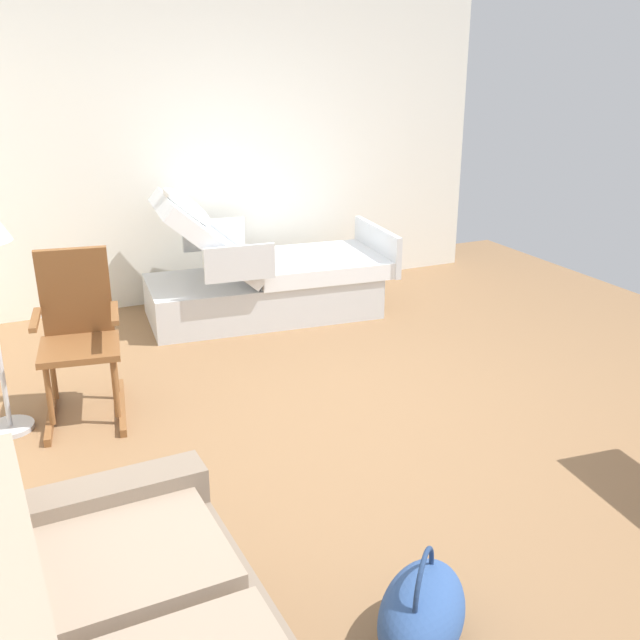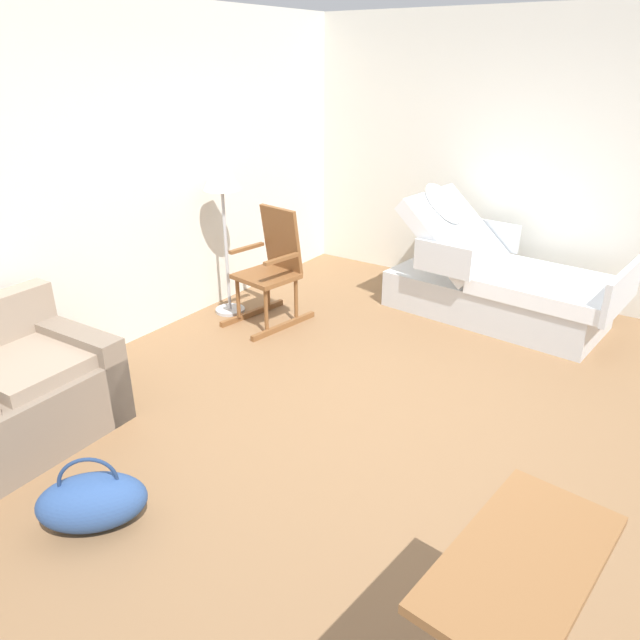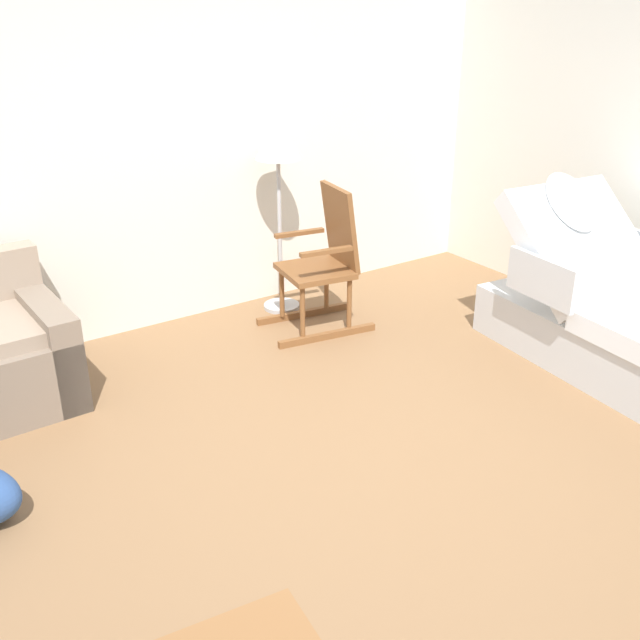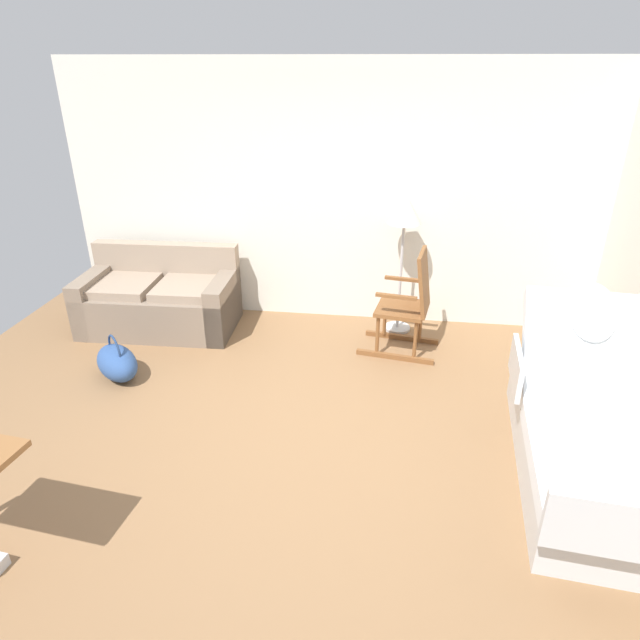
# 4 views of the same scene
# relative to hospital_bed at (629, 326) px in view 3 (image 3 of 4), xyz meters

# --- Properties ---
(ground_plane) EXTENTS (6.92, 6.92, 0.00)m
(ground_plane) POSITION_rel_hospital_bed_xyz_m (-2.05, 0.02, -0.32)
(ground_plane) COLOR olive
(back_wall) EXTENTS (5.74, 0.10, 2.70)m
(back_wall) POSITION_rel_hospital_bed_xyz_m (-2.05, 2.47, 1.03)
(back_wall) COLOR silver
(back_wall) RESTS_ON ground
(hospital_bed) EXTENTS (1.16, 2.14, 1.20)m
(hospital_bed) POSITION_rel_hospital_bed_xyz_m (0.00, 0.00, 0.00)
(hospital_bed) COLOR silver
(hospital_bed) RESTS_ON ground
(rocking_chair) EXTENTS (0.83, 0.59, 1.05)m
(rocking_chair) POSITION_rel_hospital_bed_xyz_m (-1.22, 1.69, 0.18)
(rocking_chair) COLOR brown
(rocking_chair) RESTS_ON ground
(floor_lamp) EXTENTS (0.34, 0.34, 1.48)m
(floor_lamp) POSITION_rel_hospital_bed_xyz_m (-1.31, 2.16, 0.91)
(floor_lamp) COLOR #B2B5BA
(floor_lamp) RESTS_ON ground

